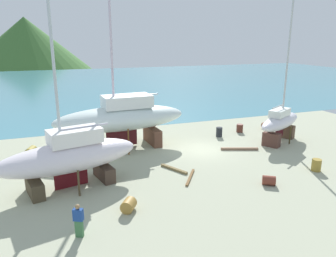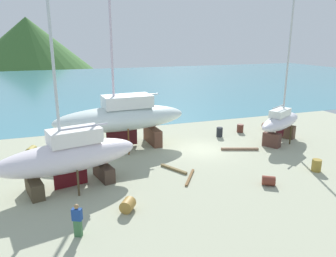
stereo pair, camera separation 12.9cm
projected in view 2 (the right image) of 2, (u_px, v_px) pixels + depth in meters
The scene contains 17 objects.
ground_plane at pixel (211, 158), 24.39m from camera, with size 41.49×41.49×0.00m, color #A4A88B.
sea_water at pixel (109, 83), 65.36m from camera, with size 145.84×69.42×0.01m, color teal.
headland_hill at pixel (30, 59), 141.59m from camera, with size 85.35×85.35×35.36m, color #3B692F.
sailboat_small_center at pixel (70, 156), 19.20m from camera, with size 8.73×4.47×14.93m.
sailboat_mid_port at pixel (281, 122), 27.69m from camera, with size 6.44×4.69×11.96m.
sailboat_large_starboard at pixel (122, 117), 26.21m from camera, with size 10.89×4.18×18.65m.
worker at pixel (77, 220), 14.50m from camera, with size 0.50×0.41×1.60m.
barrel_tipped_left at pixel (240, 128), 31.04m from camera, with size 0.61×0.61×0.77m, color #552A20.
barrel_ochre at pixel (269, 181), 19.79m from camera, with size 0.58×0.58×0.77m, color brown.
barrel_tar_black at pixel (316, 165), 21.87m from camera, with size 0.62×0.62×0.82m, color olive.
barrel_rust_near at pixel (220, 132), 29.61m from camera, with size 0.56×0.56×0.86m, color #23262B.
barrel_tipped_center at pixel (128, 205), 16.80m from camera, with size 0.67×0.67×0.77m, color olive.
barrel_blue_faded at pixel (267, 126), 31.97m from camera, with size 0.64×0.64×0.86m, color brown.
barrel_tipped_right at pixel (31, 151), 25.00m from camera, with size 0.64×0.64×0.93m, color olive.
timber_plank_far at pixel (240, 149), 26.10m from camera, with size 2.99×0.23×0.18m, color #84634C.
timber_long_fore at pixel (174, 169), 22.12m from camera, with size 2.25×0.22×0.15m, color olive.
timber_short_cross at pixel (190, 177), 20.84m from camera, with size 2.56×0.15×0.11m, color brown.
Camera 2 is at (-10.73, -22.46, 8.62)m, focal length 34.79 mm.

